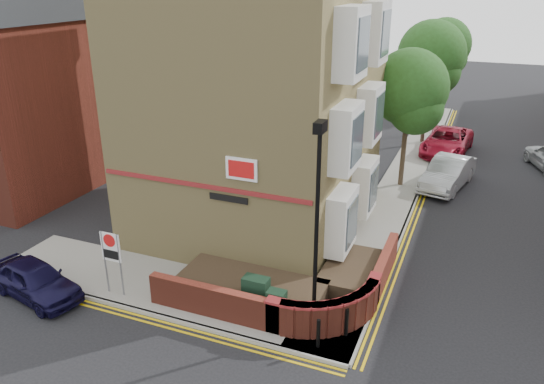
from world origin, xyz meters
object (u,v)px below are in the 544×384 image
Objects in this scene: lamppost at (317,230)px; silver_car_near at (448,173)px; zone_sign at (111,252)px; utility_cabinet_large at (256,295)px; navy_hatchback at (35,280)px.

lamppost is 1.38× the size of silver_car_near.
utility_cabinet_large is at bearing 9.69° from zone_sign.
lamppost reaches higher than utility_cabinet_large.
lamppost reaches higher than silver_car_near.
lamppost is at bearing 6.07° from zone_sign.
utility_cabinet_large is 0.33× the size of navy_hatchback.
utility_cabinet_large reaches higher than navy_hatchback.
lamppost is 9.57m from navy_hatchback.
silver_car_near is (2.56, 13.59, -2.59)m from lamppost.
zone_sign reaches higher than utility_cabinet_large.
silver_car_near reaches higher than navy_hatchback.
lamppost reaches higher than zone_sign.
navy_hatchback is (-2.41, -1.00, -1.03)m from zone_sign.
lamppost is 5.25× the size of utility_cabinet_large.
utility_cabinet_large is 4.86m from zone_sign.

